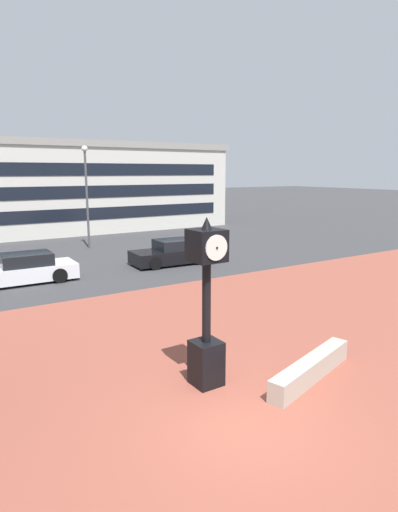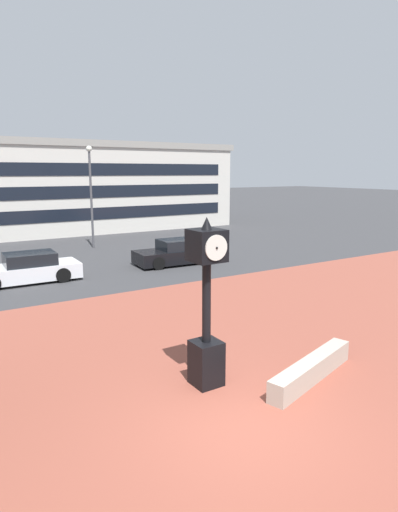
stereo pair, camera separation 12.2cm
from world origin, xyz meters
name	(u,v)px [view 2 (the right image)]	position (x,y,z in m)	size (l,w,h in m)	color
ground_plane	(241,427)	(0.00, 0.00, 0.00)	(200.00, 200.00, 0.00)	#38383A
plaza_brick_paving	(168,368)	(0.00, 2.95, 0.00)	(44.00, 13.89, 0.01)	brown
planter_wall	(312,369)	(2.53, 0.68, 0.25)	(3.20, 0.40, 0.50)	#ADA393
street_clock	(206,308)	(0.35, 1.78, 1.80)	(0.70, 0.81, 3.80)	black
car_street_mid	(26,269)	(-1.29, 13.65, 0.57)	(4.53, 1.93, 1.28)	silver
car_street_far	(175,253)	(5.99, 13.60, 0.57)	(4.12, 2.08, 1.28)	black
civic_building	(65,186)	(5.39, 31.88, 3.51)	(26.19, 12.38, 7.01)	beige
street_lamp_post	(91,186)	(3.96, 20.61, 3.86)	(0.36, 0.36, 6.26)	#4C4C51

